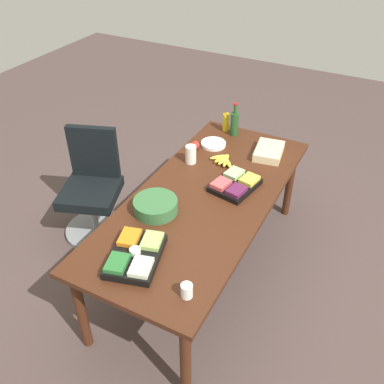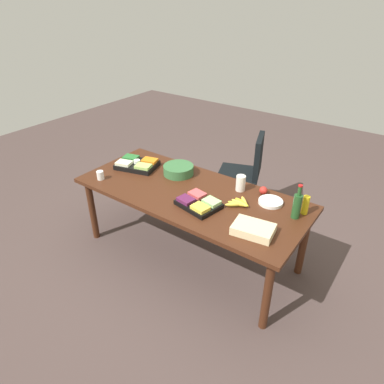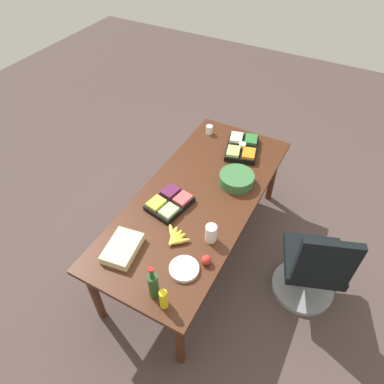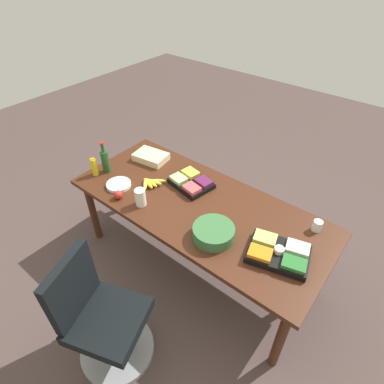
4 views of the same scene
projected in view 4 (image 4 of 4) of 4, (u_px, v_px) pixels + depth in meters
The scene contains 14 objects.
ground_plane at pixel (197, 261), 3.15m from camera, with size 10.00×10.00×0.00m, color #4D3D39.
conference_table at pixel (198, 210), 2.72m from camera, with size 2.25×0.97×0.76m.
office_chair at pixel (103, 323), 2.24m from camera, with size 0.62×0.62×0.99m.
fruit_platter at pixel (191, 182), 2.85m from camera, with size 0.41×0.34×0.07m.
paper_plate_stack at pixel (119, 185), 2.85m from camera, with size 0.22×0.22×0.03m, color white.
salad_bowl at pixel (213, 233), 2.35m from camera, with size 0.31×0.31×0.10m, color #376A3A.
veggie_tray at pixel (278, 253), 2.21m from camera, with size 0.49×0.40×0.09m.
sheet_cake at pixel (151, 157), 3.17m from camera, with size 0.32×0.22×0.07m, color beige.
mustard_bottle at pixel (94, 167), 2.94m from camera, with size 0.06×0.06×0.17m, color yellow.
banana_bunch at pixel (151, 183), 2.86m from camera, with size 0.20×0.24×0.04m.
mayo_jar at pixel (140, 197), 2.62m from camera, with size 0.09×0.09×0.15m, color white.
wine_bottle at pixel (105, 161), 2.96m from camera, with size 0.09×0.09×0.31m.
paper_cup at pixel (317, 226), 2.41m from camera, with size 0.07×0.07×0.09m, color white.
apple_red at pixel (118, 195), 2.70m from camera, with size 0.08×0.08×0.08m, color red.
Camera 4 is at (1.21, -1.59, 2.53)m, focal length 29.61 mm.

